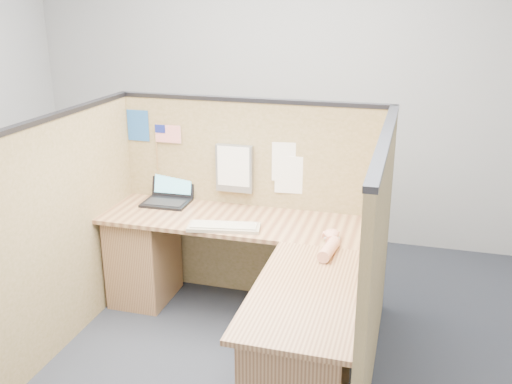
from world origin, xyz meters
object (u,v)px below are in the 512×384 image
(l_desk, at_px, (247,291))
(mouse, at_px, (332,238))
(keyboard, at_px, (224,227))
(laptop, at_px, (170,194))

(l_desk, relative_size, mouse, 17.25)
(l_desk, xyz_separation_m, keyboard, (-0.22, 0.19, 0.35))
(laptop, height_order, keyboard, laptop)
(l_desk, distance_m, mouse, 0.65)
(keyboard, relative_size, mouse, 4.49)
(mouse, bearing_deg, keyboard, 180.00)
(laptop, distance_m, keyboard, 0.71)
(keyboard, height_order, mouse, mouse)
(laptop, xyz_separation_m, mouse, (1.30, -0.41, -0.04))
(laptop, bearing_deg, mouse, -19.31)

